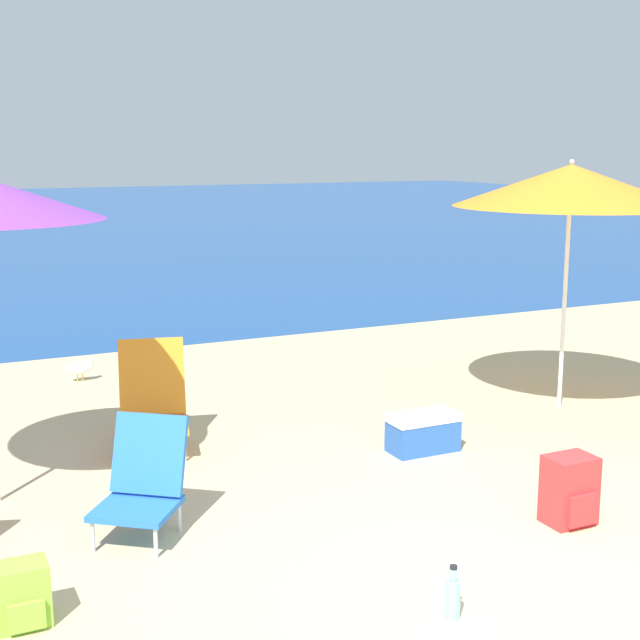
% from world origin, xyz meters
% --- Properties ---
extents(ground_plane, '(60.00, 60.00, 0.00)m').
position_xyz_m(ground_plane, '(0.00, 0.00, 0.00)').
color(ground_plane, '#C6B284').
extents(beach_umbrella_orange, '(1.97, 1.97, 2.16)m').
position_xyz_m(beach_umbrella_orange, '(2.46, 2.45, 1.95)').
color(beach_umbrella_orange, white).
rests_on(beach_umbrella_orange, ground).
extents(beach_chair_orange, '(0.63, 0.73, 0.82)m').
position_xyz_m(beach_chair_orange, '(-1.02, 2.98, 0.38)').
color(beach_chair_orange, silver).
rests_on(beach_chair_orange, ground).
extents(beach_chair_blue, '(0.68, 0.69, 0.69)m').
position_xyz_m(beach_chair_blue, '(-1.48, 1.51, 0.33)').
color(beach_chair_blue, silver).
rests_on(beach_chair_blue, ground).
extents(backpack_lime, '(0.25, 0.22, 0.31)m').
position_xyz_m(backpack_lime, '(-2.27, 0.74, 0.15)').
color(backpack_lime, '#8ECC3D').
rests_on(backpack_lime, ground).
extents(backpack_red, '(0.30, 0.25, 0.43)m').
position_xyz_m(backpack_red, '(0.90, 0.53, 0.21)').
color(backpack_red, red).
rests_on(backpack_red, ground).
extents(water_bottle, '(0.08, 0.08, 0.28)m').
position_xyz_m(water_bottle, '(-0.37, -0.10, 0.11)').
color(water_bottle, '#8CCCEA').
rests_on(water_bottle, ground).
extents(cooler_box, '(0.53, 0.27, 0.30)m').
position_xyz_m(cooler_box, '(0.79, 2.03, 0.15)').
color(cooler_box, '#2859B2').
rests_on(cooler_box, ground).
extents(seagull, '(0.27, 0.11, 0.23)m').
position_xyz_m(seagull, '(-1.15, 5.21, 0.14)').
color(seagull, gold).
rests_on(seagull, ground).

